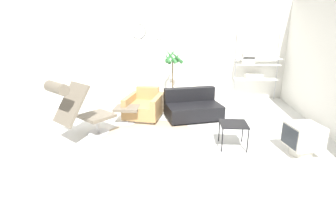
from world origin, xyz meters
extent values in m
plane|color=silver|center=(0.00, 0.00, 0.00)|extent=(12.00, 12.00, 0.00)
cube|color=silver|center=(0.00, 2.75, 1.40)|extent=(12.00, 0.06, 2.80)
cylinder|color=black|center=(-0.69, 2.71, 1.91)|extent=(0.42, 0.01, 0.42)
cylinder|color=white|center=(-0.69, 2.71, 1.91)|extent=(0.39, 0.02, 0.39)
cube|color=black|center=(-0.69, 2.70, 1.97)|extent=(0.01, 0.01, 0.12)
cylinder|color=black|center=(-0.10, 2.71, 1.81)|extent=(0.25, 0.01, 0.25)
cylinder|color=white|center=(-0.10, 2.71, 1.81)|extent=(0.24, 0.02, 0.24)
cube|color=black|center=(-0.10, 2.70, 1.84)|extent=(0.01, 0.01, 0.07)
cylinder|color=tan|center=(0.03, -0.37, 0.00)|extent=(1.95, 1.95, 0.01)
cylinder|color=#BCBCC1|center=(-1.07, -0.21, 0.01)|extent=(0.62, 0.62, 0.02)
cylinder|color=#BCBCC1|center=(-1.07, -0.21, 0.18)|extent=(0.06, 0.06, 0.31)
cube|color=#6B6051|center=(-1.07, -0.21, 0.37)|extent=(0.80, 0.80, 0.06)
cube|color=#6B6051|center=(-1.38, -0.62, 0.74)|extent=(0.76, 0.75, 0.70)
cylinder|color=#6B6051|center=(-1.52, -0.81, 1.08)|extent=(0.54, 0.47, 0.20)
cylinder|color=#BCBCC1|center=(-0.60, 0.41, 0.01)|extent=(0.36, 0.36, 0.02)
cylinder|color=#BCBCC1|center=(-0.60, 0.41, 0.17)|extent=(0.05, 0.05, 0.29)
cube|color=#6B6051|center=(-0.60, 0.41, 0.34)|extent=(0.53, 0.45, 0.06)
cube|color=silver|center=(-0.28, 0.77, 0.03)|extent=(0.74, 0.83, 0.06)
cube|color=#AD8451|center=(-0.28, 0.77, 0.21)|extent=(0.67, 0.97, 0.30)
cube|color=#AD8451|center=(-0.23, 1.13, 0.52)|extent=(0.56, 0.25, 0.31)
cube|color=#AD8451|center=(0.05, 0.72, 0.30)|extent=(0.25, 0.91, 0.47)
cube|color=#AD8451|center=(-0.61, 0.82, 0.30)|extent=(0.25, 0.91, 0.47)
cube|color=black|center=(0.87, 0.76, 0.03)|extent=(1.26, 0.98, 0.05)
cube|color=black|center=(0.87, 0.76, 0.20)|extent=(1.41, 1.13, 0.31)
cube|color=black|center=(0.78, 1.05, 0.52)|extent=(1.23, 0.56, 0.32)
cube|color=black|center=(1.53, -0.65, 0.44)|extent=(0.47, 0.47, 0.02)
cylinder|color=black|center=(1.32, -0.86, 0.21)|extent=(0.02, 0.02, 0.43)
cylinder|color=black|center=(1.75, -0.86, 0.21)|extent=(0.02, 0.02, 0.43)
cylinder|color=black|center=(1.32, -0.43, 0.21)|extent=(0.02, 0.02, 0.43)
cylinder|color=black|center=(1.75, -0.43, 0.21)|extent=(0.02, 0.02, 0.43)
cylinder|color=beige|center=(2.65, -0.87, 0.08)|extent=(0.36, 0.36, 0.15)
cube|color=beige|center=(2.65, -0.87, 0.35)|extent=(0.59, 0.57, 0.38)
cube|color=#282D33|center=(2.39, -0.93, 0.35)|extent=(0.10, 0.42, 0.32)
cylinder|color=#333338|center=(0.33, 2.08, 0.12)|extent=(0.31, 0.31, 0.24)
cylinder|color=#382819|center=(0.33, 2.08, 0.23)|extent=(0.28, 0.28, 0.02)
cylinder|color=brown|center=(0.33, 2.08, 0.69)|extent=(0.04, 0.04, 0.89)
cone|color=#2D6B33|center=(0.45, 2.10, 1.25)|extent=(0.15, 0.33, 0.30)
cone|color=#2D6B33|center=(0.40, 2.18, 1.23)|extent=(0.31, 0.27, 0.27)
cone|color=#2D6B33|center=(0.27, 2.22, 1.30)|extent=(0.38, 0.24, 0.39)
cone|color=#2D6B33|center=(0.21, 2.13, 1.26)|extent=(0.20, 0.33, 0.31)
cone|color=#2D6B33|center=(0.19, 2.01, 1.25)|extent=(0.26, 0.38, 0.31)
cone|color=#2D6B33|center=(0.27, 1.93, 1.32)|extent=(0.41, 0.22, 0.43)
cone|color=#2D6B33|center=(0.41, 1.92, 1.31)|extent=(0.43, 0.29, 0.41)
cylinder|color=#BCBCC1|center=(2.11, 2.62, 1.04)|extent=(0.03, 0.03, 2.09)
cylinder|color=#BCBCC1|center=(3.29, 2.62, 1.04)|extent=(0.03, 0.03, 2.09)
cube|color=white|center=(2.70, 2.50, 0.61)|extent=(1.24, 0.28, 0.02)
cube|color=white|center=(2.70, 2.50, 1.03)|extent=(1.24, 0.28, 0.02)
cube|color=white|center=(2.70, 2.50, 1.19)|extent=(1.24, 0.28, 0.02)
cube|color=beige|center=(2.61, 2.49, 0.69)|extent=(0.47, 0.24, 0.13)
cube|color=silver|center=(2.41, 2.49, 1.14)|extent=(0.33, 0.24, 0.20)
cube|color=#B7B2A8|center=(2.46, 2.49, 1.27)|extent=(0.42, 0.24, 0.14)
camera|label=1|loc=(0.66, -5.01, 2.11)|focal=28.00mm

